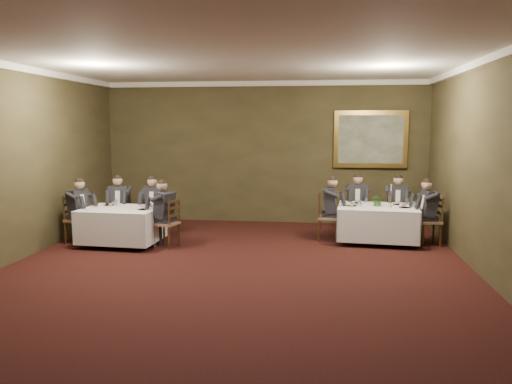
% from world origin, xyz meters
% --- Properties ---
extents(ground, '(10.00, 10.00, 0.00)m').
position_xyz_m(ground, '(0.00, 0.00, 0.00)').
color(ground, black).
rests_on(ground, ground).
extents(ceiling, '(8.00, 10.00, 0.10)m').
position_xyz_m(ceiling, '(0.00, 0.00, 3.50)').
color(ceiling, silver).
rests_on(ceiling, back_wall).
extents(back_wall, '(8.00, 0.10, 3.50)m').
position_xyz_m(back_wall, '(0.00, 5.00, 1.75)').
color(back_wall, '#332E19').
rests_on(back_wall, ground).
extents(front_wall, '(8.00, 0.10, 3.50)m').
position_xyz_m(front_wall, '(0.00, -5.00, 1.75)').
color(front_wall, '#332E19').
rests_on(front_wall, ground).
extents(right_wall, '(0.10, 10.00, 3.50)m').
position_xyz_m(right_wall, '(4.00, 0.00, 1.75)').
color(right_wall, '#332E19').
rests_on(right_wall, ground).
extents(crown_molding, '(8.00, 10.00, 0.12)m').
position_xyz_m(crown_molding, '(0.00, 0.00, 3.44)').
color(crown_molding, white).
rests_on(crown_molding, back_wall).
extents(table_main, '(1.74, 1.39, 0.67)m').
position_xyz_m(table_main, '(2.60, 3.05, 0.45)').
color(table_main, '#321E0D').
rests_on(table_main, ground).
extents(table_second, '(1.61, 1.27, 0.67)m').
position_xyz_m(table_second, '(-2.60, 2.15, 0.45)').
color(table_second, '#321E0D').
rests_on(table_second, ground).
extents(chair_main_backleft, '(0.44, 0.42, 1.00)m').
position_xyz_m(chair_main_backleft, '(2.24, 3.93, 0.28)').
color(chair_main_backleft, brown).
rests_on(chair_main_backleft, ground).
extents(diner_main_backleft, '(0.42, 0.48, 1.35)m').
position_xyz_m(diner_main_backleft, '(2.24, 3.92, 0.51)').
color(diner_main_backleft, black).
rests_on(diner_main_backleft, chair_main_backleft).
extents(chair_main_backright, '(0.47, 0.45, 1.00)m').
position_xyz_m(chair_main_backright, '(3.11, 3.85, 0.28)').
color(chair_main_backright, brown).
rests_on(chair_main_backright, ground).
extents(diner_main_backright, '(0.44, 0.51, 1.35)m').
position_xyz_m(diner_main_backright, '(3.11, 3.84, 0.51)').
color(diner_main_backright, black).
rests_on(diner_main_backright, chair_main_backright).
extents(chair_main_endleft, '(0.43, 0.45, 1.00)m').
position_xyz_m(chair_main_endleft, '(1.57, 3.14, 0.28)').
color(chair_main_endleft, brown).
rests_on(chair_main_endleft, ground).
extents(diner_main_endleft, '(0.49, 0.43, 1.35)m').
position_xyz_m(diner_main_endleft, '(1.58, 3.14, 0.51)').
color(diner_main_endleft, black).
rests_on(diner_main_endleft, chair_main_endleft).
extents(chair_main_endright, '(0.48, 0.50, 1.00)m').
position_xyz_m(chair_main_endright, '(3.63, 2.96, 0.28)').
color(chair_main_endright, brown).
rests_on(chair_main_endright, ground).
extents(diner_main_endright, '(0.54, 0.47, 1.35)m').
position_xyz_m(diner_main_endright, '(3.62, 2.96, 0.51)').
color(diner_main_endright, black).
rests_on(diner_main_endright, chair_main_endright).
extents(chair_sec_backleft, '(0.50, 0.48, 1.00)m').
position_xyz_m(chair_sec_backleft, '(-2.97, 2.96, 0.28)').
color(chair_sec_backleft, brown).
rests_on(chair_sec_backleft, ground).
extents(diner_sec_backleft, '(0.47, 0.53, 1.35)m').
position_xyz_m(diner_sec_backleft, '(-2.96, 2.95, 0.51)').
color(diner_sec_backleft, black).
rests_on(diner_sec_backleft, chair_sec_backleft).
extents(chair_sec_backright, '(0.51, 0.49, 1.00)m').
position_xyz_m(chair_sec_backright, '(-2.14, 2.92, 0.28)').
color(chair_sec_backright, brown).
rests_on(chair_sec_backright, ground).
extents(diner_sec_backright, '(0.48, 0.54, 1.35)m').
position_xyz_m(diner_sec_backright, '(-2.14, 2.90, 0.51)').
color(diner_sec_backright, black).
rests_on(diner_sec_backright, chair_sec_backright).
extents(chair_sec_endright, '(0.52, 0.53, 1.00)m').
position_xyz_m(chair_sec_endright, '(-1.63, 2.09, 0.28)').
color(chair_sec_endright, brown).
rests_on(chair_sec_endright, ground).
extents(diner_sec_endright, '(0.57, 0.51, 1.35)m').
position_xyz_m(diner_sec_endright, '(-1.64, 2.10, 0.51)').
color(diner_sec_endright, black).
rests_on(diner_sec_endright, chair_sec_endright).
extents(chair_sec_endleft, '(0.53, 0.54, 1.00)m').
position_xyz_m(chair_sec_endleft, '(-3.57, 2.21, 0.28)').
color(chair_sec_endleft, brown).
rests_on(chair_sec_endleft, ground).
extents(diner_sec_endleft, '(0.57, 0.52, 1.35)m').
position_xyz_m(diner_sec_endleft, '(-3.56, 2.21, 0.51)').
color(diner_sec_endleft, black).
rests_on(diner_sec_endleft, chair_sec_endleft).
extents(centerpiece, '(0.32, 0.30, 0.29)m').
position_xyz_m(centerpiece, '(2.60, 3.07, 0.91)').
color(centerpiece, '#2D5926').
rests_on(centerpiece, table_main).
extents(candlestick, '(0.07, 0.07, 0.49)m').
position_xyz_m(candlestick, '(2.85, 2.97, 0.94)').
color(candlestick, '#B38F36').
rests_on(candlestick, table_main).
extents(place_setting_table_main, '(0.33, 0.31, 0.14)m').
position_xyz_m(place_setting_table_main, '(2.25, 3.46, 0.80)').
color(place_setting_table_main, white).
rests_on(place_setting_table_main, table_main).
extents(place_setting_table_second, '(0.33, 0.31, 0.14)m').
position_xyz_m(place_setting_table_second, '(-2.94, 2.53, 0.80)').
color(place_setting_table_second, white).
rests_on(place_setting_table_second, table_second).
extents(painting, '(1.75, 0.09, 1.37)m').
position_xyz_m(painting, '(2.60, 4.94, 2.09)').
color(painting, '#BB8944').
rests_on(painting, back_wall).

